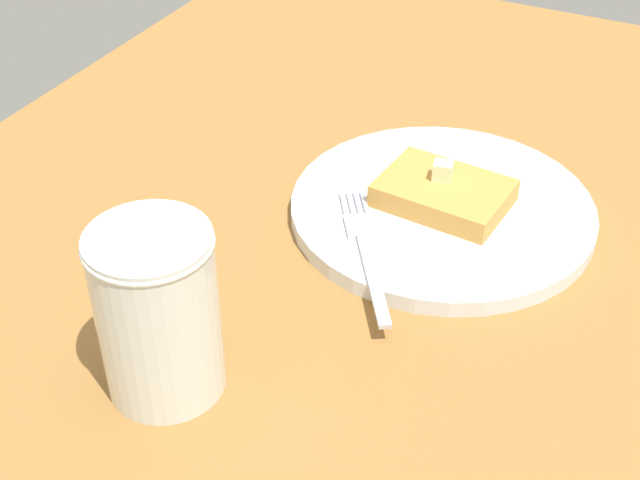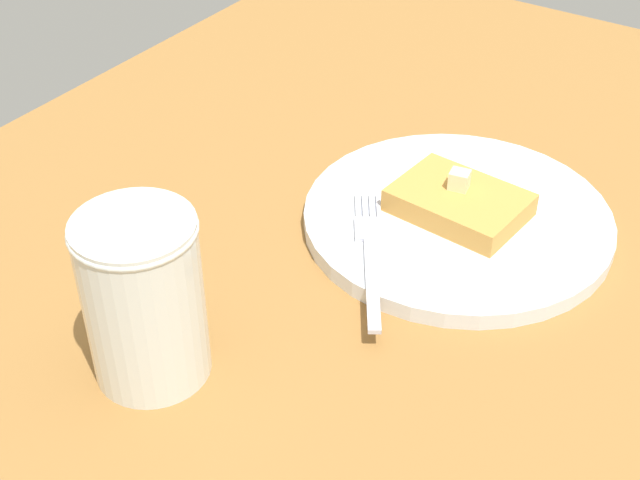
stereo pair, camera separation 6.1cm
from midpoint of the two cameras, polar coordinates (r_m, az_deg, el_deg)
name	(u,v)px [view 1 (the left image)]	position (r cm, az deg, el deg)	size (l,w,h in cm)	color
table_surface	(489,256)	(69.69, 8.33, -1.09)	(94.25, 94.25, 2.08)	olive
plate	(442,209)	(71.20, 5.39, 1.91)	(24.17, 24.17, 1.33)	silver
toast_slice_center	(444,193)	(70.35, 5.46, 2.92)	(7.11, 9.83, 1.88)	gold
butter_pat_primary	(443,171)	(69.92, 5.39, 4.34)	(1.49, 1.34, 1.49)	beige
fork	(364,245)	(65.88, 0.21, -0.40)	(14.21, 9.90, 0.36)	silver
syrup_jar	(159,319)	(55.36, -13.44, -5.09)	(7.67, 7.67, 11.61)	#461D05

